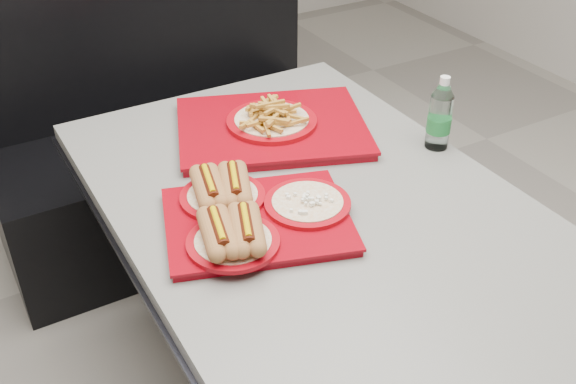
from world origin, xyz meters
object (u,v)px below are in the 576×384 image
tray_near (250,214)px  water_bottle (440,117)px  booth_bench (165,135)px  diner_table (319,259)px  tray_far (272,123)px

tray_near → water_bottle: size_ratio=2.41×
tray_near → booth_bench: bearing=80.5°
diner_table → tray_far: tray_far is taller
diner_table → booth_bench: 1.11m
tray_near → tray_far: tray_far is taller
diner_table → tray_far: bearing=79.7°
tray_far → booth_bench: bearing=95.0°
water_bottle → tray_near: bearing=-173.5°
diner_table → tray_far: (0.06, 0.36, 0.19)m
diner_table → booth_bench: size_ratio=1.05×
booth_bench → tray_far: size_ratio=2.19×
tray_near → water_bottle: 0.60m
diner_table → tray_near: 0.27m
tray_near → diner_table: bearing=-2.6°
diner_table → tray_near: size_ratio=2.93×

